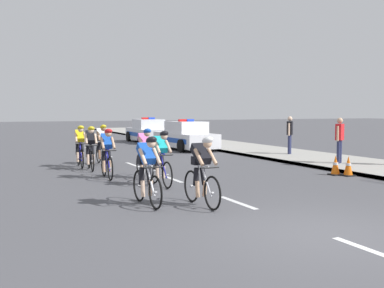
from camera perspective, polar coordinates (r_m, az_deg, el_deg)
name	(u,v)px	position (r m, az deg, el deg)	size (l,w,h in m)	color
ground_plane	(324,234)	(8.38, 15.69, -10.42)	(160.00, 160.00, 0.00)	#4C4C51
sidewalk_slab	(257,150)	(23.94, 7.87, -0.72)	(3.71, 60.00, 0.12)	#A3A099
kerb_edge	(226,151)	(23.04, 4.13, -0.87)	(0.16, 60.00, 0.13)	#9E9E99
lane_markings_centre	(150,171)	(16.15, -5.08, -3.26)	(0.14, 21.60, 0.01)	white
cyclist_lead	(202,170)	(10.18, 1.21, -3.18)	(0.42, 1.72, 1.56)	black
cyclist_second	(147,170)	(10.29, -5.45, -3.12)	(0.42, 1.72, 1.56)	black
cyclist_third	(161,157)	(12.90, -3.80, -1.63)	(0.42, 1.72, 1.56)	black
cyclist_fourth	(145,153)	(14.39, -5.74, -1.04)	(0.42, 1.72, 1.56)	black
cyclist_fifth	(107,153)	(14.48, -10.26, -1.05)	(0.43, 1.72, 1.56)	black
cyclist_sixth	(90,147)	(16.62, -12.18, -0.41)	(0.45, 1.72, 1.56)	black
cyclist_seventh	(102,144)	(18.31, -10.87, 0.02)	(0.42, 1.72, 1.56)	black
cyclist_eighth	(80,146)	(17.54, -13.39, -0.20)	(0.44, 1.72, 1.56)	black
police_car_nearest	(185,137)	(24.63, -0.79, 0.90)	(2.19, 4.49, 1.59)	white
police_car_second	(148,132)	(30.29, -5.36, 1.49)	(2.08, 4.44, 1.59)	silver
traffic_cone_near	(348,166)	(15.66, 18.39, -2.56)	(0.36, 0.36, 0.64)	black
traffic_cone_far	(335,165)	(15.74, 16.96, -2.49)	(0.36, 0.36, 0.64)	black
spectator_middle	(340,137)	(18.14, 17.42, 0.81)	(0.49, 0.37, 1.68)	#23284C
spectator_back	(290,132)	(21.40, 11.74, 1.40)	(0.43, 0.42, 1.68)	#23284C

